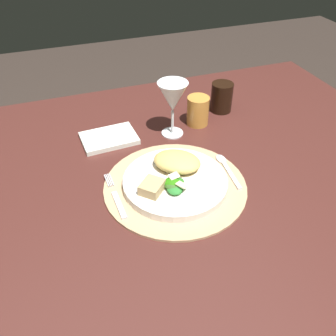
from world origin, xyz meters
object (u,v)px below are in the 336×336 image
object	(u,v)px
dining_table	(177,215)
dinner_plate	(175,182)
fork	(116,197)
napkin	(109,138)
dark_tumbler	(222,97)
spoon	(225,166)
amber_tumbler	(198,111)
wine_glass	(173,98)

from	to	relation	value
dining_table	dinner_plate	distance (m)	0.18
fork	napkin	bearing A→B (deg)	81.18
napkin	dark_tumbler	size ratio (longest dim) A/B	1.65
dinner_plate	dark_tumbler	world-z (taller)	dark_tumbler
spoon	amber_tumbler	bearing A→B (deg)	85.09
dining_table	wine_glass	xyz separation A→B (m)	(0.05, 0.17, 0.27)
amber_tumbler	wine_glass	bearing A→B (deg)	-162.83
dinner_plate	amber_tumbler	world-z (taller)	amber_tumbler
spoon	amber_tumbler	distance (m)	0.23
napkin	dark_tumbler	xyz separation A→B (m)	(0.37, 0.05, 0.04)
dinner_plate	dark_tumbler	xyz separation A→B (m)	(0.26, 0.29, 0.03)
wine_glass	dark_tumbler	bearing A→B (deg)	21.74
napkin	amber_tumbler	xyz separation A→B (m)	(0.27, -0.00, 0.04)
fork	dining_table	bearing A→B (deg)	16.42
spoon	dark_tumbler	world-z (taller)	dark_tumbler
spoon	wine_glass	world-z (taller)	wine_glass
dark_tumbler	dining_table	bearing A→B (deg)	-134.55
wine_glass	dark_tumbler	distance (m)	0.22
spoon	dinner_plate	bearing A→B (deg)	-170.64
amber_tumbler	spoon	bearing A→B (deg)	-94.91
dining_table	amber_tumbler	size ratio (longest dim) A/B	15.98
dining_table	wine_glass	world-z (taller)	wine_glass
dark_tumbler	napkin	bearing A→B (deg)	-172.61
spoon	amber_tumbler	world-z (taller)	amber_tumbler
dinner_plate	spoon	size ratio (longest dim) A/B	1.78
dining_table	amber_tumbler	xyz separation A→B (m)	(0.14, 0.19, 0.20)
dinner_plate	napkin	size ratio (longest dim) A/B	1.65
dark_tumbler	wine_glass	bearing A→B (deg)	-158.26
fork	napkin	size ratio (longest dim) A/B	1.05
dinner_plate	wine_glass	distance (m)	0.25
dining_table	fork	size ratio (longest dim) A/B	8.72
spoon	wine_glass	bearing A→B (deg)	109.83
dining_table	dark_tumbler	xyz separation A→B (m)	(0.24, 0.24, 0.20)
napkin	dark_tumbler	world-z (taller)	dark_tumbler
dinner_plate	fork	world-z (taller)	dinner_plate
fork	spoon	size ratio (longest dim) A/B	1.13
amber_tumbler	dark_tumbler	size ratio (longest dim) A/B	0.94
spoon	napkin	distance (m)	0.33
dining_table	napkin	size ratio (longest dim) A/B	9.13
dinner_plate	spoon	bearing A→B (deg)	9.36
dining_table	wine_glass	distance (m)	0.32
dining_table	spoon	world-z (taller)	spoon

